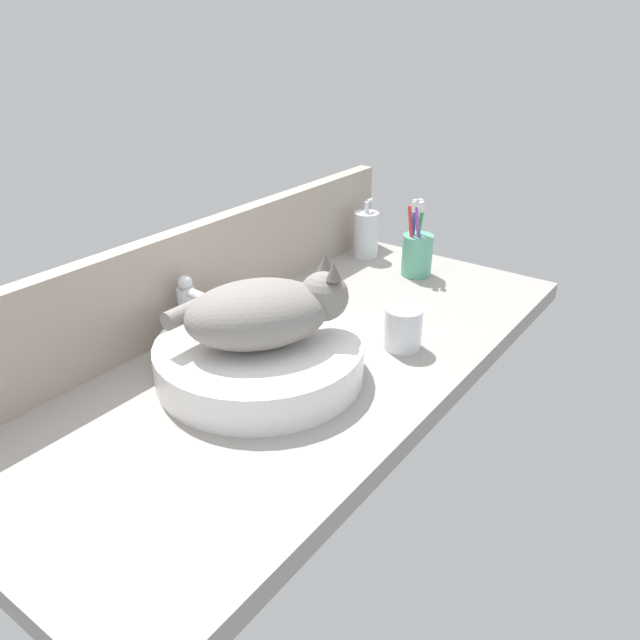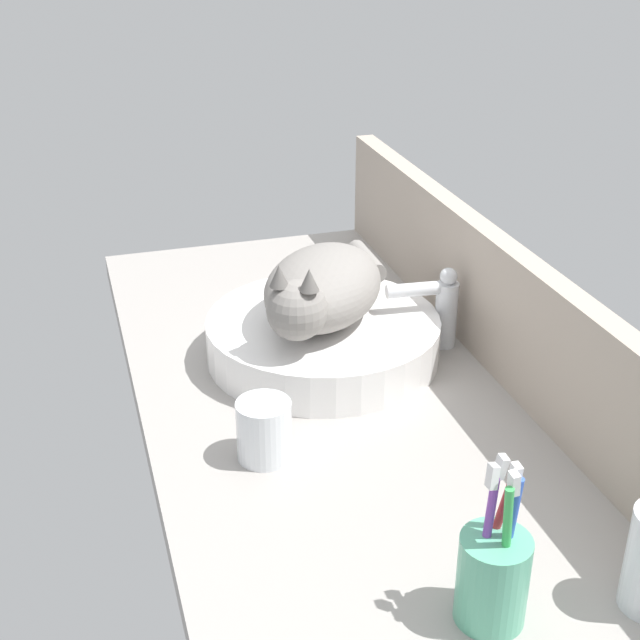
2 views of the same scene
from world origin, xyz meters
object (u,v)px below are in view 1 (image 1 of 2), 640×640
sink_basin (260,359)px  water_glass (403,331)px  soap_dispenser (366,234)px  cat (265,311)px  faucet (191,308)px  toothbrush_cup (417,253)px

sink_basin → water_glass: water_glass is taller
soap_dispenser → water_glass: 49.51cm
cat → faucet: (0.70, 19.57, -5.14)cm
toothbrush_cup → water_glass: 37.56cm
cat → faucet: 20.24cm
sink_basin → toothbrush_cup: size_ratio=1.96×
cat → sink_basin: bearing=148.1°
faucet → soap_dispenser: (59.51, -1.87, -1.28)cm
faucet → toothbrush_cup: 59.20cm
sink_basin → water_glass: (23.87, -15.27, 0.21)cm
toothbrush_cup → water_glass: size_ratio=2.27×
faucet → soap_dispenser: soap_dispenser is taller
cat → water_glass: cat is taller
cat → soap_dispenser: bearing=16.4°
sink_basin → faucet: size_ratio=2.69×
sink_basin → water_glass: size_ratio=4.45×
sink_basin → soap_dispenser: soap_dispenser is taller
faucet → toothbrush_cup: (56.17, -18.62, -1.73)cm
toothbrush_cup → cat: bearing=-179.0°
faucet → soap_dispenser: bearing=-1.8°
soap_dispenser → water_glass: soap_dispenser is taller
sink_basin → water_glass: 28.34cm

